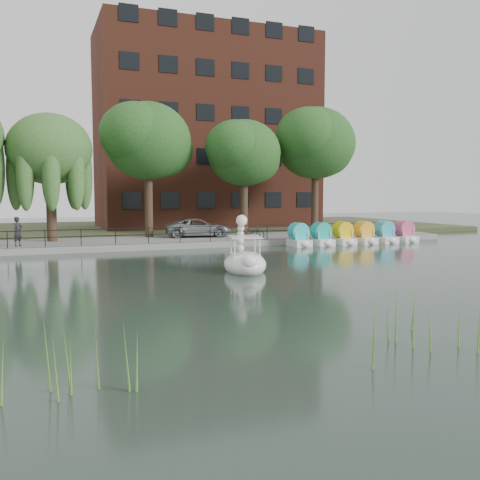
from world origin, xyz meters
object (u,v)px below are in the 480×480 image
swan_boat (245,259)px  pedestrian (18,229)px  minivan (199,226)px  bicycle (252,232)px

swan_boat → pedestrian: bearing=142.9°
minivan → swan_boat: size_ratio=1.63×
minivan → swan_boat: (-2.07, -14.16, -0.60)m
pedestrian → swan_boat: bearing=-96.9°
bicycle → pedestrian: bearing=114.4°
bicycle → swan_boat: size_ratio=0.52×
minivan → pedestrian: size_ratio=2.71×
bicycle → minivan: bearing=67.3°
bicycle → swan_boat: swan_boat is taller
swan_boat → bicycle: bearing=79.0°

